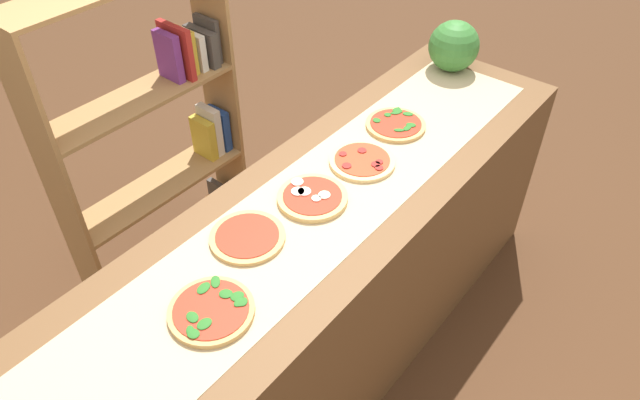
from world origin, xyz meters
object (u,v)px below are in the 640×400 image
at_px(watermelon, 454,46).
at_px(pizza_spinach_0, 212,310).
at_px(pizza_spinach_4, 396,124).
at_px(bookshelf, 168,135).
at_px(pizza_pepperoni_3, 362,161).
at_px(pizza_mozzarella_2, 312,197).
at_px(pizza_plain_1, 247,237).

bearing_deg(watermelon, pizza_spinach_0, -174.02).
distance_m(pizza_spinach_4, bookshelf, 1.06).
xyz_separation_m(pizza_pepperoni_3, pizza_spinach_4, (0.29, 0.04, 0.00)).
bearing_deg(pizza_spinach_0, bookshelf, 57.27).
height_order(watermelon, bookshelf, bookshelf).
relative_size(pizza_pepperoni_3, pizza_spinach_4, 1.02).
relative_size(pizza_mozzarella_2, bookshelf, 0.17).
xyz_separation_m(pizza_mozzarella_2, pizza_spinach_4, (0.57, 0.02, -0.00)).
relative_size(pizza_spinach_4, watermelon, 1.06).
relative_size(pizza_spinach_0, pizza_spinach_4, 1.03).
bearing_deg(watermelon, pizza_mozzarella_2, -175.49).
height_order(pizza_pepperoni_3, bookshelf, bookshelf).
distance_m(pizza_plain_1, pizza_mozzarella_2, 0.29).
xyz_separation_m(pizza_pepperoni_3, watermelon, (0.86, 0.10, 0.11)).
bearing_deg(pizza_spinach_0, pizza_plain_1, 24.83).
bearing_deg(pizza_plain_1, watermelon, 1.93).
bearing_deg(pizza_spinach_0, pizza_mozzarella_2, 8.92).
relative_size(watermelon, bookshelf, 0.16).
distance_m(pizza_mozzarella_2, pizza_spinach_4, 0.57).
relative_size(pizza_pepperoni_3, bookshelf, 0.17).
bearing_deg(pizza_pepperoni_3, pizza_plain_1, 174.52).
distance_m(pizza_mozzarella_2, watermelon, 1.15).
bearing_deg(pizza_spinach_4, pizza_spinach_0, -174.35).
bearing_deg(bookshelf, watermelon, -39.38).
distance_m(pizza_plain_1, bookshelf, 1.00).
bearing_deg(pizza_mozzarella_2, pizza_plain_1, 171.58).
bearing_deg(pizza_mozzarella_2, pizza_spinach_0, -171.08).
bearing_deg(pizza_mozzarella_2, pizza_spinach_4, 2.37).
bearing_deg(pizza_mozzarella_2, bookshelf, 84.12).
bearing_deg(pizza_spinach_4, watermelon, 6.64).
bearing_deg(watermelon, pizza_spinach_4, -173.36).
height_order(pizza_mozzarella_2, pizza_spinach_4, pizza_mozzarella_2).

